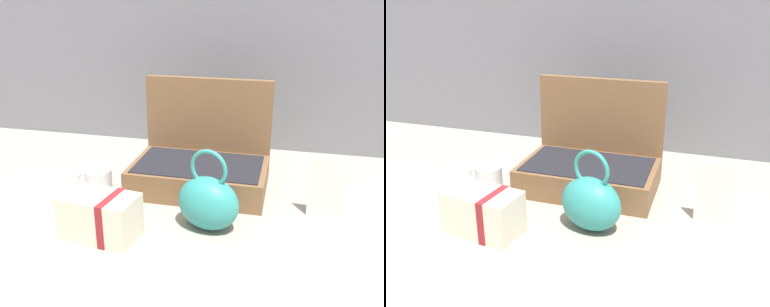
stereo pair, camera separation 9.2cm
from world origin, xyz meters
The scene contains 6 objects.
ground_plane centered at (0.00, 0.00, 0.00)m, with size 6.00×6.00×0.00m, color #9E9384.
open_suitcase centered at (-0.02, 0.15, 0.08)m, with size 0.43×0.28×0.34m.
teal_pouch_handbag centered at (0.06, -0.11, 0.08)m, with size 0.20×0.16×0.23m.
cream_toiletry_bag centered at (-0.20, -0.22, 0.06)m, with size 0.21×0.14×0.12m.
coffee_mug centered at (-0.32, 0.02, 0.04)m, with size 0.12×0.09×0.08m.
info_card_left centered at (0.37, 0.02, 0.09)m, with size 0.10×0.01×0.18m, color silver.
Camera 1 is at (0.25, -1.11, 0.61)m, focal length 40.06 mm.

